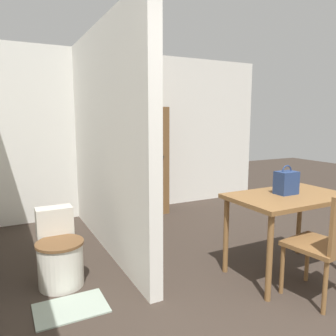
# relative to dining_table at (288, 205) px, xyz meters

# --- Properties ---
(wall_back) EXTENTS (5.06, 0.12, 2.50)m
(wall_back) POSITION_rel_dining_table_xyz_m (-0.60, 2.84, 0.56)
(wall_back) COLOR silver
(wall_back) RESTS_ON ground_plane
(partition_wall) EXTENTS (0.12, 2.68, 2.50)m
(partition_wall) POSITION_rel_dining_table_xyz_m (-1.34, 1.44, 0.56)
(partition_wall) COLOR silver
(partition_wall) RESTS_ON ground_plane
(dining_table) EXTENTS (1.12, 0.70, 0.78)m
(dining_table) POSITION_rel_dining_table_xyz_m (0.00, 0.00, 0.00)
(dining_table) COLOR brown
(dining_table) RESTS_ON ground_plane
(wooden_chair) EXTENTS (0.50, 0.50, 0.93)m
(wooden_chair) POSITION_rel_dining_table_xyz_m (-0.09, -0.49, -0.18)
(wooden_chair) COLOR brown
(wooden_chair) RESTS_ON ground_plane
(toilet) EXTENTS (0.42, 0.57, 0.66)m
(toilet) POSITION_rel_dining_table_xyz_m (-1.98, 0.80, -0.42)
(toilet) COLOR silver
(toilet) RESTS_ON ground_plane
(handbag) EXTENTS (0.20, 0.14, 0.28)m
(handbag) POSITION_rel_dining_table_xyz_m (0.00, 0.04, 0.21)
(handbag) COLOR navy
(handbag) RESTS_ON dining_table
(wooden_cabinet) EXTENTS (0.48, 0.49, 1.66)m
(wooden_cabinet) POSITION_rel_dining_table_xyz_m (-0.33, 2.53, 0.14)
(wooden_cabinet) COLOR brown
(wooden_cabinet) RESTS_ON ground_plane
(bath_mat) EXTENTS (0.56, 0.39, 0.01)m
(bath_mat) POSITION_rel_dining_table_xyz_m (-1.98, 0.33, -0.68)
(bath_mat) COLOR #99A899
(bath_mat) RESTS_ON ground_plane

